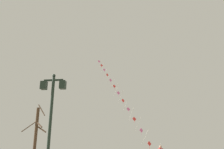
% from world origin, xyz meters
% --- Properties ---
extents(twin_lantern_lamp_post, '(1.23, 0.28, 5.01)m').
position_xyz_m(twin_lantern_lamp_post, '(-3.26, 7.78, 3.46)').
color(twin_lantern_lamp_post, '#1E2D23').
rests_on(twin_lantern_lamp_post, ground_plane).
extents(kite_train, '(8.65, 17.29, 16.34)m').
position_xyz_m(kite_train, '(-1.74, 26.91, 8.46)').
color(kite_train, brown).
rests_on(kite_train, ground_plane).
extents(bare_tree, '(2.16, 0.94, 5.17)m').
position_xyz_m(bare_tree, '(-7.87, 16.62, 2.57)').
color(bare_tree, '#4C3826').
rests_on(bare_tree, ground_plane).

